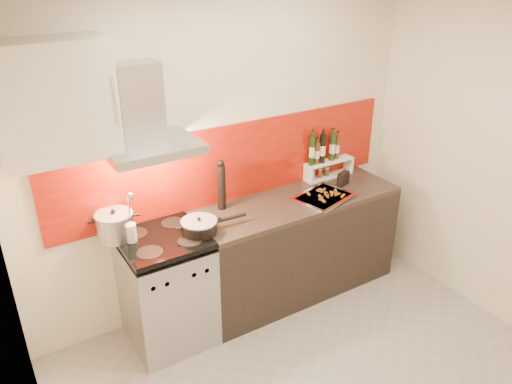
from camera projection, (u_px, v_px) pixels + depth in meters
back_wall at (226, 154)px, 3.96m from camera, size 3.40×0.02×2.60m
left_wall at (30, 335)px, 2.08m from camera, size 0.02×2.80×2.60m
backsplash at (233, 163)px, 4.01m from camera, size 3.00×0.02×0.64m
range_stove at (167, 290)px, 3.77m from camera, size 0.60×0.60×0.91m
counter at (296, 245)px, 4.34m from camera, size 1.80×0.60×0.90m
range_hood at (144, 120)px, 3.32m from camera, size 0.62×0.50×0.61m
upper_cabinet at (53, 101)px, 2.96m from camera, size 0.70×0.35×0.72m
stock_pot at (115, 226)px, 3.52m from camera, size 0.27×0.27×0.23m
saute_pan at (200, 226)px, 3.62m from camera, size 0.51×0.26×0.12m
utensil_jar at (130, 227)px, 3.46m from camera, size 0.09×0.13×0.41m
pepper_mill at (221, 185)px, 3.90m from camera, size 0.07×0.07×0.42m
step_shelf at (326, 159)px, 4.46m from camera, size 0.49×0.13×0.43m
caddy_box at (343, 178)px, 4.37m from camera, size 0.14×0.10×0.11m
baking_tray at (324, 197)px, 4.14m from camera, size 0.55×0.47×0.03m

